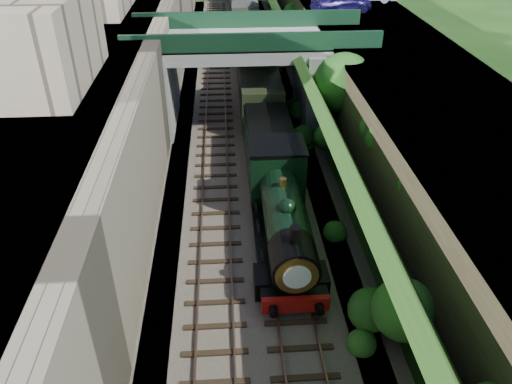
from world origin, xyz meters
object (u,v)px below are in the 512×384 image
at_px(tree, 345,84).
at_px(tender, 269,147).
at_px(car_blue, 342,1).
at_px(locomotive, 282,213).
at_px(road_bridge, 257,69).

distance_m(tree, tender, 5.92).
distance_m(tree, car_blue, 11.85).
distance_m(tree, locomotive, 10.77).
bearing_deg(tender, locomotive, -90.00).
height_order(car_blue, tender, car_blue).
relative_size(tree, car_blue, 1.40).
height_order(road_bridge, tree, road_bridge).
bearing_deg(road_bridge, tree, -44.67).
distance_m(locomotive, tender, 7.37).
bearing_deg(locomotive, car_blue, 71.94).
distance_m(road_bridge, tree, 7.01).
xyz_separation_m(road_bridge, locomotive, (0.26, -14.20, -2.18)).
distance_m(road_bridge, car_blue, 10.02).
relative_size(tree, tender, 1.10).
bearing_deg(tree, road_bridge, 135.33).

